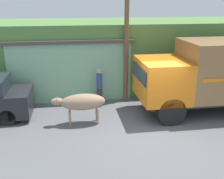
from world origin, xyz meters
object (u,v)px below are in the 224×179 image
object	(u,v)px
cargo_truck	(216,73)
pedestrian_on_hill	(99,85)
utility_pole	(126,41)
brown_cow	(82,102)

from	to	relation	value
cargo_truck	pedestrian_on_hill	world-z (taller)	cargo_truck
utility_pole	pedestrian_on_hill	bearing A→B (deg)	-163.00
brown_cow	utility_pole	distance (m)	3.85
brown_cow	utility_pole	world-z (taller)	utility_pole
cargo_truck	brown_cow	size ratio (longest dim) A/B	3.00
brown_cow	utility_pole	bearing A→B (deg)	56.89
cargo_truck	brown_cow	distance (m)	5.93
pedestrian_on_hill	utility_pole	bearing A→B (deg)	179.74
pedestrian_on_hill	brown_cow	bearing A→B (deg)	47.44
cargo_truck	utility_pole	xyz separation A→B (m)	(-3.59, 1.98, 1.19)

